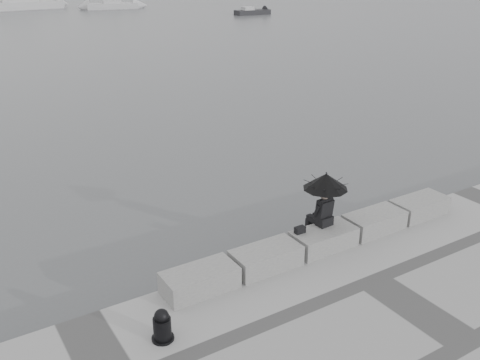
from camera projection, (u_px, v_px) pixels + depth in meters
ground at (310, 257)px, 13.63m from camera, size 360.00×360.00×0.00m
stone_block_far_left at (200, 280)px, 11.33m from camera, size 1.60×0.80×0.50m
stone_block_left at (266, 258)px, 12.16m from camera, size 1.60×0.80×0.50m
stone_block_centre at (324, 239)px, 12.99m from camera, size 1.60×0.80×0.50m
stone_block_right at (374, 222)px, 13.82m from camera, size 1.60×0.80×0.50m
stone_block_far_right at (419, 207)px, 14.64m from camera, size 1.60×0.80×0.50m
seated_person at (326, 188)px, 12.76m from camera, size 1.09×1.09×1.39m
bag at (300, 230)px, 12.72m from camera, size 0.25×0.15×0.16m
mooring_bollard at (162, 327)px, 9.86m from camera, size 0.42×0.42×0.67m
sailboat_right at (112, 5)px, 77.00m from camera, size 7.50×3.68×12.90m
motor_cruiser at (27, 3)px, 76.23m from camera, size 10.10×3.32×4.50m
small_motorboat at (252, 12)px, 69.56m from camera, size 4.78×1.83×1.10m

